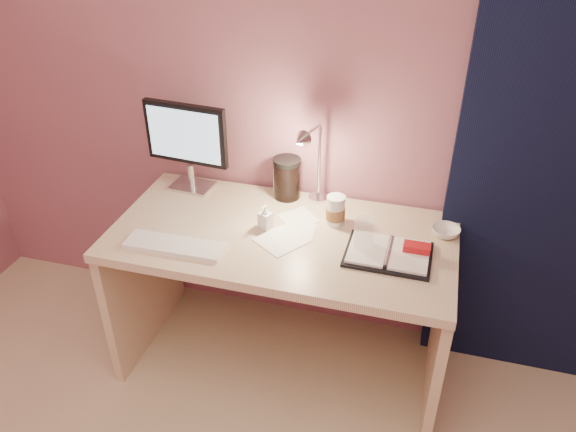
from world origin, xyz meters
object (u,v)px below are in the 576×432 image
(desk, at_px, (287,266))
(desk_lamp, at_px, (322,161))
(monitor, at_px, (187,139))
(bowl, at_px, (446,232))
(coffee_cup, at_px, (336,211))
(clear_cup, at_px, (364,235))
(lotion_bottle, at_px, (265,217))
(keyboard, at_px, (175,245))
(product_box, at_px, (285,180))
(planner, at_px, (391,253))
(dark_jar, at_px, (287,180))

(desk, bearing_deg, desk_lamp, 51.64)
(monitor, distance_m, bowl, 1.18)
(desk, bearing_deg, bowl, 7.86)
(coffee_cup, relative_size, clear_cup, 0.96)
(monitor, relative_size, lotion_bottle, 3.86)
(keyboard, bearing_deg, desk, 35.56)
(monitor, height_order, desk_lamp, monitor)
(product_box, bearing_deg, lotion_bottle, -101.45)
(planner, distance_m, desk_lamp, 0.47)
(keyboard, bearing_deg, coffee_cup, 29.51)
(bowl, xyz_separation_m, dark_jar, (-0.70, 0.13, 0.07))
(coffee_cup, xyz_separation_m, dark_jar, (-0.25, 0.16, 0.02))
(planner, bearing_deg, bowl, 45.87)
(monitor, relative_size, coffee_cup, 3.20)
(coffee_cup, height_order, product_box, product_box)
(keyboard, distance_m, clear_cup, 0.74)
(dark_jar, bearing_deg, desk, -74.52)
(clear_cup, xyz_separation_m, dark_jar, (-0.39, 0.32, 0.02))
(bowl, bearing_deg, coffee_cup, -175.86)
(monitor, bearing_deg, product_box, 12.82)
(planner, relative_size, clear_cup, 2.45)
(monitor, distance_m, clear_cup, 0.90)
(product_box, bearing_deg, clear_cup, -50.95)
(planner, relative_size, coffee_cup, 2.56)
(monitor, relative_size, bowl, 3.60)
(coffee_cup, xyz_separation_m, product_box, (-0.27, 0.18, 0.01))
(planner, height_order, coffee_cup, coffee_cup)
(monitor, height_order, keyboard, monitor)
(coffee_cup, xyz_separation_m, lotion_bottle, (-0.27, -0.11, -0.01))
(clear_cup, distance_m, desk_lamp, 0.37)
(bowl, bearing_deg, planner, -134.79)
(desk, height_order, planner, planner)
(monitor, relative_size, planner, 1.25)
(monitor, relative_size, desk_lamp, 1.08)
(dark_jar, bearing_deg, monitor, -175.16)
(clear_cup, xyz_separation_m, product_box, (-0.41, 0.34, 0.00))
(monitor, height_order, coffee_cup, monitor)
(desk, relative_size, desk_lamp, 3.67)
(bowl, distance_m, lotion_bottle, 0.73)
(keyboard, height_order, dark_jar, dark_jar)
(planner, bearing_deg, monitor, 163.78)
(monitor, xyz_separation_m, bowl, (1.15, -0.09, -0.23))
(desk, relative_size, monitor, 3.40)
(keyboard, xyz_separation_m, lotion_bottle, (0.30, 0.23, 0.05))
(product_box, bearing_deg, planner, -45.21)
(desk_lamp, bearing_deg, bowl, 12.36)
(keyboard, bearing_deg, bowl, 18.94)
(coffee_cup, distance_m, dark_jar, 0.30)
(desk, bearing_deg, monitor, 160.57)
(desk, xyz_separation_m, dark_jar, (-0.06, 0.22, 0.31))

